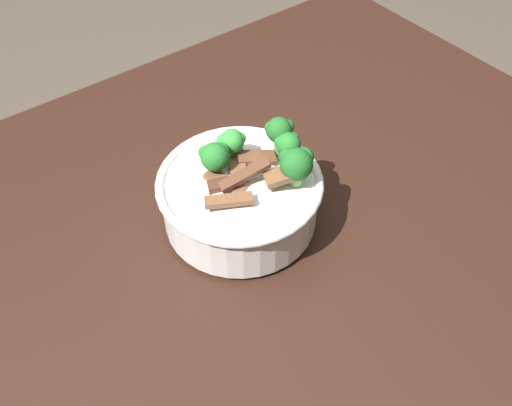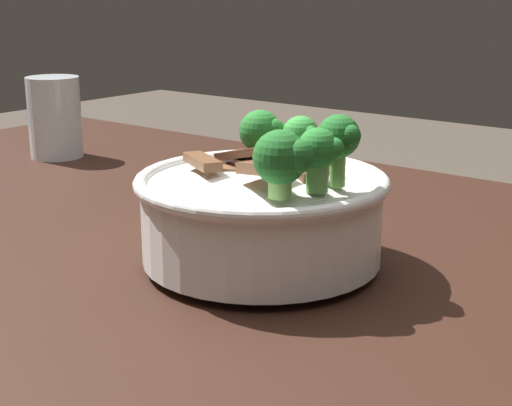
# 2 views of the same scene
# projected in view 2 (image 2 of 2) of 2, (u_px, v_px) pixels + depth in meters

# --- Properties ---
(dining_table) EXTENTS (1.38, 0.91, 0.77)m
(dining_table) POSITION_uv_depth(u_px,v_px,m) (180.00, 389.00, 0.75)
(dining_table) COLOR black
(dining_table) RESTS_ON ground
(rice_bowl) EXTENTS (0.22, 0.22, 0.14)m
(rice_bowl) POSITION_uv_depth(u_px,v_px,m) (264.00, 205.00, 0.66)
(rice_bowl) COLOR white
(rice_bowl) RESTS_ON dining_table
(drinking_glass) EXTENTS (0.08, 0.08, 0.12)m
(drinking_glass) POSITION_uv_depth(u_px,v_px,m) (55.00, 123.00, 1.10)
(drinking_glass) COLOR white
(drinking_glass) RESTS_ON dining_table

